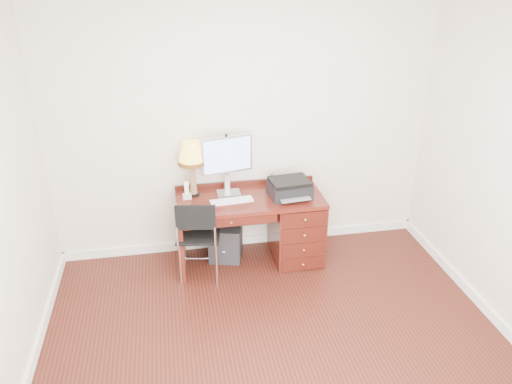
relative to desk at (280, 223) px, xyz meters
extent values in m
plane|color=black|center=(-0.32, -1.40, -0.41)|extent=(4.00, 4.00, 0.00)
plane|color=silver|center=(-0.32, 0.35, 0.94)|extent=(4.00, 0.00, 4.00)
plane|color=white|center=(-0.32, -1.40, 2.29)|extent=(4.00, 4.00, 0.00)
cube|color=white|center=(-0.32, 0.33, -0.36)|extent=(4.00, 0.03, 0.10)
cube|color=white|center=(-2.31, -1.40, -0.36)|extent=(0.03, 3.50, 0.10)
cube|color=white|center=(1.66, -1.40, -0.36)|extent=(0.03, 3.50, 0.10)
cube|color=#541911|center=(-0.32, -0.01, 0.32)|extent=(1.50, 0.65, 0.04)
cube|color=#541911|center=(0.18, -0.01, -0.06)|extent=(0.50, 0.61, 0.71)
cube|color=#541911|center=(-1.05, -0.01, -0.06)|extent=(0.04, 0.61, 0.71)
cube|color=#42130D|center=(-0.56, 0.29, 0.05)|extent=(0.96, 0.03, 0.39)
cube|color=#42130D|center=(-0.56, -0.31, 0.25)|extent=(0.91, 0.03, 0.09)
sphere|color=#BF8C3F|center=(0.18, -0.34, -0.06)|extent=(0.03, 0.03, 0.03)
cube|color=silver|center=(-0.52, 0.13, 0.35)|extent=(0.27, 0.22, 0.02)
cube|color=silver|center=(-0.52, 0.18, 0.45)|extent=(0.06, 0.04, 0.19)
cube|color=silver|center=(-0.52, 0.16, 0.76)|extent=(0.53, 0.15, 0.39)
cube|color=#4C8CF2|center=(-0.52, 0.13, 0.76)|extent=(0.48, 0.11, 0.34)
cube|color=white|center=(-0.52, -0.06, 0.35)|extent=(0.44, 0.16, 0.02)
cylinder|color=black|center=(0.07, -0.04, 0.34)|extent=(0.23, 0.23, 0.01)
ellipsoid|color=white|center=(0.07, -0.04, 0.36)|extent=(0.10, 0.07, 0.04)
cube|color=black|center=(0.09, -0.04, 0.41)|extent=(0.44, 0.36, 0.15)
cube|color=black|center=(0.09, -0.04, 0.50)|extent=(0.42, 0.34, 0.04)
cylinder|color=black|center=(-0.88, 0.16, 0.35)|extent=(0.12, 0.12, 0.02)
cone|color=#906444|center=(-0.88, 0.16, 0.53)|extent=(0.08, 0.08, 0.35)
cone|color=#F6CF4D|center=(-0.88, 0.16, 0.81)|extent=(0.28, 0.28, 0.22)
cylinder|color=#593814|center=(-0.88, 0.16, 0.71)|extent=(0.29, 0.29, 0.04)
cube|color=white|center=(-0.95, 0.10, 0.36)|extent=(0.09, 0.09, 0.04)
cube|color=white|center=(-0.95, 0.10, 0.45)|extent=(0.04, 0.06, 0.15)
cylinder|color=black|center=(-0.05, 0.22, 0.38)|extent=(0.07, 0.07, 0.09)
cube|color=black|center=(-0.87, -0.17, 0.06)|extent=(0.48, 0.48, 0.03)
cube|color=black|center=(-0.87, -0.37, 0.36)|extent=(0.38, 0.09, 0.25)
cylinder|color=silver|center=(-1.05, 0.01, -0.18)|extent=(0.02, 0.02, 0.47)
cylinder|color=silver|center=(-0.69, 0.01, -0.18)|extent=(0.02, 0.02, 0.47)
cylinder|color=silver|center=(-1.05, -0.35, -0.18)|extent=(0.02, 0.02, 0.47)
cylinder|color=silver|center=(-0.69, -0.35, -0.18)|extent=(0.02, 0.02, 0.47)
cylinder|color=silver|center=(-1.05, -0.37, 0.27)|extent=(0.02, 0.02, 0.42)
cylinder|color=silver|center=(-0.69, -0.37, 0.27)|extent=(0.02, 0.02, 0.42)
cube|color=black|center=(-0.57, 0.10, -0.22)|extent=(0.41, 0.41, 0.39)
camera|label=1|loc=(-1.09, -4.51, 2.60)|focal=35.00mm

